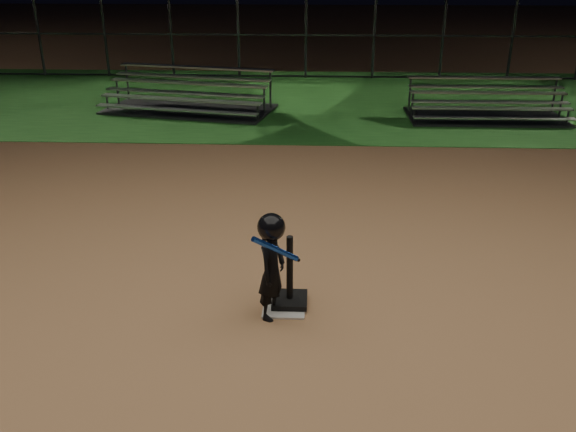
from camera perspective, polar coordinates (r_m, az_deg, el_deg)
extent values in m
plane|color=#B17D50|center=(6.70, -0.38, -8.54)|extent=(80.00, 80.00, 0.00)
cube|color=#1B4E19|center=(16.07, 1.43, 10.72)|extent=(60.00, 8.00, 0.01)
cube|color=beige|center=(6.69, -0.38, -8.45)|extent=(0.45, 0.45, 0.02)
cube|color=black|center=(6.74, 0.16, -7.78)|extent=(0.38, 0.38, 0.06)
cylinder|color=black|center=(6.54, 0.16, -4.82)|extent=(0.07, 0.07, 0.73)
imported|color=black|center=(6.31, -1.52, -5.19)|extent=(0.38, 0.45, 1.05)
sphere|color=black|center=(6.08, -1.57, -1.03)|extent=(0.28, 0.28, 0.28)
cylinder|color=blue|center=(6.02, -1.17, -3.08)|extent=(0.47, 0.34, 0.39)
cylinder|color=black|center=(6.18, 0.39, -3.84)|extent=(0.17, 0.13, 0.14)
cube|color=silver|center=(14.60, -10.01, 10.62)|extent=(3.87, 1.01, 0.04)
cube|color=silver|center=(14.40, -10.40, 9.69)|extent=(3.87, 1.01, 0.03)
cube|color=silver|center=(15.02, -9.26, 12.09)|extent=(3.87, 1.01, 0.04)
cube|color=silver|center=(14.81, -9.63, 11.22)|extent=(3.87, 1.01, 0.03)
cube|color=silver|center=(15.46, -8.54, 13.49)|extent=(3.87, 1.01, 0.04)
cube|color=silver|center=(15.24, -8.90, 12.65)|extent=(3.87, 1.01, 0.03)
cube|color=#38383D|center=(15.16, -9.10, 9.75)|extent=(4.20, 2.64, 0.06)
cube|color=#ADADB1|center=(14.42, 18.39, 9.46)|extent=(3.48, 0.21, 0.03)
cube|color=#ADADB1|center=(14.23, 18.56, 8.61)|extent=(3.48, 0.21, 0.03)
cube|color=#ADADB1|center=(14.82, 18.04, 10.83)|extent=(3.48, 0.21, 0.03)
cube|color=#ADADB1|center=(14.63, 18.20, 10.02)|extent=(3.48, 0.21, 0.03)
cube|color=#ADADB1|center=(15.23, 17.71, 12.13)|extent=(3.48, 0.21, 0.03)
cube|color=#ADADB1|center=(15.03, 17.86, 11.36)|extent=(3.48, 0.21, 0.03)
cube|color=#38383D|center=(14.95, 17.77, 8.72)|extent=(3.48, 1.70, 0.05)
cube|color=#38383D|center=(19.00, 1.63, 12.85)|extent=(20.00, 0.05, 0.05)
cube|color=#38383D|center=(18.82, 1.67, 16.44)|extent=(20.00, 0.05, 0.05)
cylinder|color=#38383D|center=(19.54, -13.77, 16.08)|extent=(0.08, 0.08, 2.50)
cylinder|color=#38383D|center=(18.82, 1.67, 16.44)|extent=(0.08, 0.08, 2.50)
cylinder|color=#38383D|center=(19.39, 17.20, 15.67)|extent=(0.08, 0.08, 2.50)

